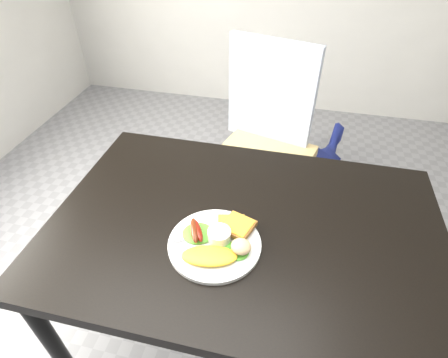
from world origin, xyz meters
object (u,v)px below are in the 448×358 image
at_px(dining_chair, 261,161).
at_px(person, 305,104).
at_px(plate, 215,244).
at_px(dining_table, 245,227).

bearing_deg(dining_chair, person, 52.27).
relative_size(person, plate, 5.46).
relative_size(dining_table, dining_chair, 2.57).
xyz_separation_m(dining_table, plate, (-0.07, -0.11, 0.03)).
xyz_separation_m(dining_table, dining_chair, (-0.04, 0.73, -0.28)).
height_order(dining_chair, plate, plate).
height_order(dining_table, person, person).
bearing_deg(dining_table, plate, -123.45).
height_order(dining_table, plate, plate).
xyz_separation_m(dining_table, person, (0.14, 0.86, 0.00)).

